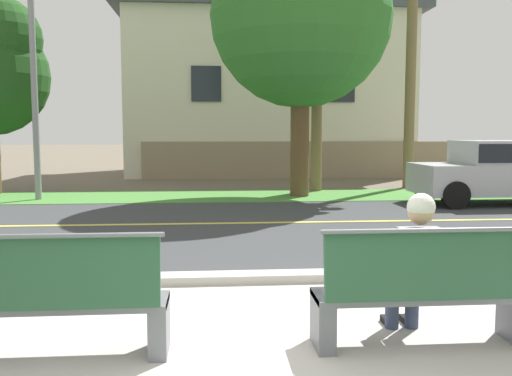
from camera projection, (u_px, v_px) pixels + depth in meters
The scene contains 14 objects.
ground_plane at pixel (222, 212), 11.94m from camera, with size 140.00×140.00×0.00m, color #665B4C.
sidewalk_pavement at pixel (242, 348), 4.41m from camera, with size 44.00×3.60×0.01m, color #B7B2A8.
curb_edge at pixel (232, 278), 6.33m from camera, with size 44.00×0.30×0.11m, color #ADA89E.
street_asphalt at pixel (224, 223), 10.45m from camera, with size 52.00×8.00×0.01m, color #383A3D.
road_centre_line at pixel (224, 223), 10.45m from camera, with size 48.00×0.14×0.01m, color #E0CC4C.
far_verge_grass at pixel (220, 196), 14.94m from camera, with size 48.00×2.80×0.02m, color #478438.
bench_left at pixel (49, 303), 4.13m from camera, with size 1.76×0.48×1.01m.
bench_right at pixel (425, 294), 4.36m from camera, with size 1.76×0.48×1.01m.
seated_person_grey at pixel (415, 261), 4.51m from camera, with size 0.52×0.68×1.25m.
car_silver_near at pixel (505, 169), 13.30m from camera, with size 4.30×1.86×1.54m.
streetlamp at pixel (34, 24), 13.90m from camera, with size 0.24×2.10×7.91m.
shade_tree_left at pixel (307, 2), 14.32m from camera, with size 4.78×4.78×7.89m.
garden_wall at pixel (315, 160), 20.81m from camera, with size 13.00×0.36×1.40m, color gray.
house_across_street at pixel (265, 90), 23.57m from camera, with size 12.07×6.91×7.01m.
Camera 1 is at (-0.23, -3.85, 1.73)m, focal length 38.46 mm.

